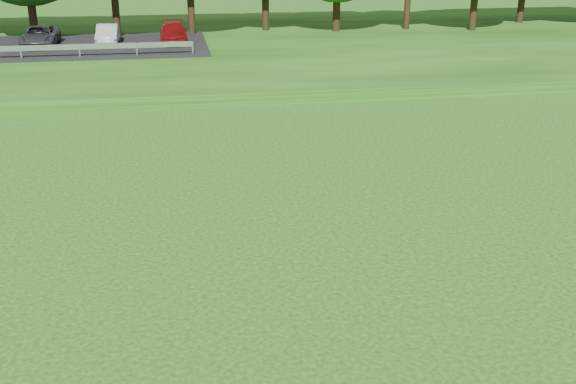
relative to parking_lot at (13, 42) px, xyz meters
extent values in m
cube|color=#19410C|center=(23.60, 1.18, -0.76)|extent=(130.00, 30.00, 0.60)
cube|color=gray|center=(23.60, -12.82, -1.04)|extent=(130.00, 1.60, 0.04)
cube|color=black|center=(-0.40, 0.18, -0.37)|extent=(24.00, 9.00, 0.18)
imported|color=#3A3A3F|center=(1.60, 0.18, 0.32)|extent=(1.99, 4.32, 1.20)
imported|color=#ABAEB2|center=(5.60, 0.18, 0.32)|extent=(1.27, 3.64, 1.20)
imported|color=maroon|center=(9.60, 0.18, 0.32)|extent=(1.68, 4.14, 1.20)
camera|label=1|loc=(9.13, -45.86, 6.88)|focal=45.00mm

